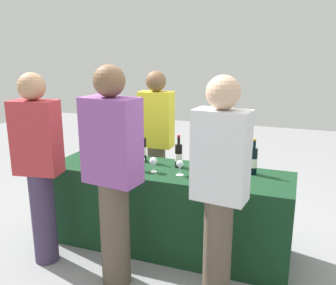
{
  "coord_description": "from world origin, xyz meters",
  "views": [
    {
      "loc": [
        1.07,
        -2.9,
        1.81
      ],
      "look_at": [
        0.0,
        0.0,
        1.02
      ],
      "focal_mm": 38.75,
      "sensor_mm": 36.0,
      "label": 1
    }
  ],
  "objects": [
    {
      "name": "guest_2",
      "position": [
        0.6,
        -0.63,
        0.91
      ],
      "size": [
        0.39,
        0.24,
        1.66
      ],
      "rotation": [
        0.0,
        0.0,
        -0.12
      ],
      "color": "brown",
      "rests_on": "ground_plane"
    },
    {
      "name": "wine_bottle_2",
      "position": [
        0.07,
        0.1,
        0.87
      ],
      "size": [
        0.07,
        0.07,
        0.3
      ],
      "color": "black",
      "rests_on": "tasting_table"
    },
    {
      "name": "wine_glass_4",
      "position": [
        0.33,
        -0.07,
        0.87
      ],
      "size": [
        0.07,
        0.07,
        0.14
      ],
      "color": "silver",
      "rests_on": "tasting_table"
    },
    {
      "name": "wine_bottle_3",
      "position": [
        0.32,
        0.13,
        0.88
      ],
      "size": [
        0.07,
        0.07,
        0.31
      ],
      "color": "black",
      "rests_on": "tasting_table"
    },
    {
      "name": "wine_bottle_1",
      "position": [
        -0.32,
        0.16,
        0.88
      ],
      "size": [
        0.07,
        0.07,
        0.33
      ],
      "color": "black",
      "rests_on": "tasting_table"
    },
    {
      "name": "ground_plane",
      "position": [
        0.0,
        0.0,
        0.0
      ],
      "size": [
        12.0,
        12.0,
        0.0
      ],
      "primitive_type": "plane",
      "color": "gray"
    },
    {
      "name": "guest_1",
      "position": [
        -0.2,
        -0.64,
        0.93
      ],
      "size": [
        0.44,
        0.28,
        1.71
      ],
      "rotation": [
        0.0,
        0.0,
        -0.13
      ],
      "color": "brown",
      "rests_on": "ground_plane"
    },
    {
      "name": "wine_glass_2",
      "position": [
        -0.1,
        -0.11,
        0.86
      ],
      "size": [
        0.07,
        0.07,
        0.13
      ],
      "color": "silver",
      "rests_on": "tasting_table"
    },
    {
      "name": "wine_glass_1",
      "position": [
        -0.21,
        -0.12,
        0.87
      ],
      "size": [
        0.07,
        0.07,
        0.14
      ],
      "color": "silver",
      "rests_on": "tasting_table"
    },
    {
      "name": "guest_0",
      "position": [
        -0.93,
        -0.59,
        0.9
      ],
      "size": [
        0.4,
        0.26,
        1.64
      ],
      "rotation": [
        0.0,
        0.0,
        0.17
      ],
      "color": "#3F3351",
      "rests_on": "ground_plane"
    },
    {
      "name": "wine_bottle_4",
      "position": [
        0.73,
        0.14,
        0.88
      ],
      "size": [
        0.06,
        0.06,
        0.32
      ],
      "color": "black",
      "rests_on": "tasting_table"
    },
    {
      "name": "wine_glass_0",
      "position": [
        -0.78,
        -0.12,
        0.87
      ],
      "size": [
        0.08,
        0.08,
        0.14
      ],
      "color": "silver",
      "rests_on": "tasting_table"
    },
    {
      "name": "wine_bottle_0",
      "position": [
        -0.66,
        0.09,
        0.88
      ],
      "size": [
        0.08,
        0.08,
        0.31
      ],
      "color": "black",
      "rests_on": "tasting_table"
    },
    {
      "name": "server_pouring",
      "position": [
        -0.36,
        0.62,
        0.88
      ],
      "size": [
        0.36,
        0.21,
        1.6
      ],
      "rotation": [
        0.0,
        0.0,
        3.16
      ],
      "color": "brown",
      "rests_on": "ground_plane"
    },
    {
      "name": "wine_glass_3",
      "position": [
        0.15,
        -0.11,
        0.86
      ],
      "size": [
        0.07,
        0.07,
        0.13
      ],
      "color": "silver",
      "rests_on": "tasting_table"
    },
    {
      "name": "tasting_table",
      "position": [
        0.0,
        0.0,
        0.38
      ],
      "size": [
        2.19,
        0.64,
        0.77
      ],
      "primitive_type": "cube",
      "color": "#14381E",
      "rests_on": "ground_plane"
    }
  ]
}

